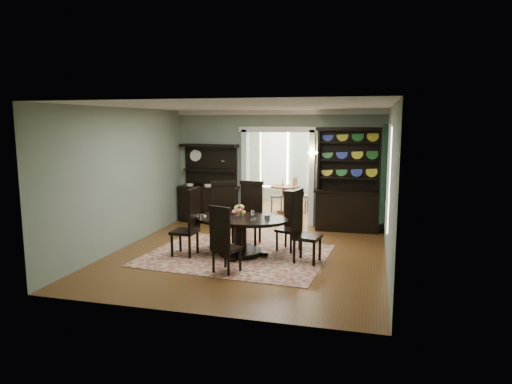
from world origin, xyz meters
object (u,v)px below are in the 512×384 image
at_px(sideboard, 209,195).
at_px(welsh_dresser, 348,194).
at_px(dining_table, 241,229).
at_px(parlor_table, 285,195).

height_order(sideboard, welsh_dresser, welsh_dresser).
xyz_separation_m(dining_table, welsh_dresser, (1.98, 2.76, 0.39)).
xyz_separation_m(dining_table, sideboard, (-1.72, 2.80, 0.20)).
bearing_deg(welsh_dresser, parlor_table, 136.02).
height_order(sideboard, parlor_table, sideboard).
distance_m(welsh_dresser, parlor_table, 2.70).
bearing_deg(parlor_table, sideboard, -134.18).
xyz_separation_m(welsh_dresser, parlor_table, (-1.95, 1.83, -0.40)).
xyz_separation_m(dining_table, parlor_table, (0.03, 4.60, -0.01)).
xyz_separation_m(sideboard, welsh_dresser, (3.70, -0.03, 0.19)).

